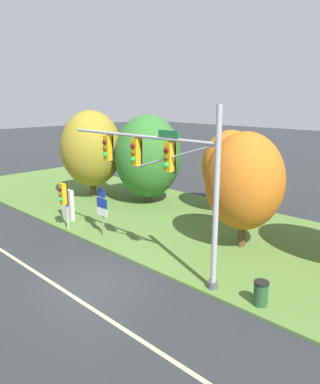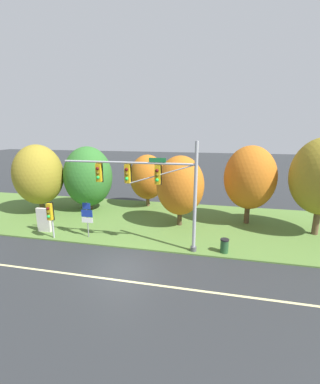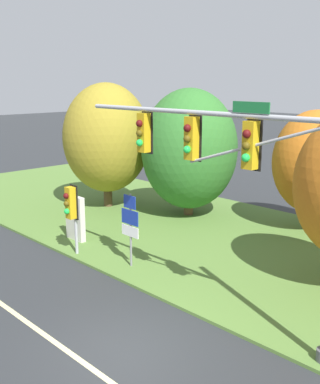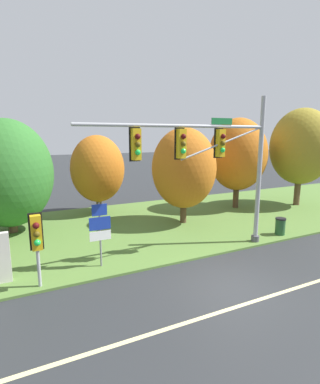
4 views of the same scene
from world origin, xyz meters
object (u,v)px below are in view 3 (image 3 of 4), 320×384
object	(u,v)px
tree_nearest_road	(107,138)
info_kiosk	(75,218)
tree_left_of_mast	(189,149)
pedestrian_signal_near_kerb	(71,206)
tree_behind_signpost	(314,162)
traffic_signal_mast	(237,164)
route_sign_post	(130,222)

from	to	relation	value
tree_nearest_road	info_kiosk	bearing A→B (deg)	-51.67
tree_left_of_mast	info_kiosk	bearing A→B (deg)	-95.67
pedestrian_signal_near_kerb	tree_behind_signpost	distance (m)	10.74
traffic_signal_mast	tree_nearest_road	bearing A→B (deg)	157.11
tree_left_of_mast	info_kiosk	size ratio (longest dim) A/B	3.29
tree_nearest_road	tree_behind_signpost	size ratio (longest dim) A/B	1.21
tree_nearest_road	info_kiosk	xyz separation A→B (m)	(3.51, -4.44, -2.70)
traffic_signal_mast	tree_behind_signpost	world-z (taller)	traffic_signal_mast
tree_left_of_mast	info_kiosk	xyz separation A→B (m)	(-0.63, -6.32, -2.36)
traffic_signal_mast	tree_left_of_mast	distance (m)	11.02
pedestrian_signal_near_kerb	route_sign_post	world-z (taller)	pedestrian_signal_near_kerb
tree_nearest_road	tree_left_of_mast	world-z (taller)	tree_nearest_road
traffic_signal_mast	tree_nearest_road	xyz separation A→B (m)	(-12.44, 5.25, -0.84)
info_kiosk	tree_behind_signpost	bearing A→B (deg)	54.35
traffic_signal_mast	info_kiosk	size ratio (longest dim) A/B	4.79
tree_nearest_road	info_kiosk	world-z (taller)	tree_nearest_road
tree_nearest_road	info_kiosk	size ratio (longest dim) A/B	3.42
pedestrian_signal_near_kerb	route_sign_post	bearing A→B (deg)	19.28
traffic_signal_mast	tree_left_of_mast	bearing A→B (deg)	139.32
traffic_signal_mast	tree_behind_signpost	distance (m)	9.85
traffic_signal_mast	info_kiosk	world-z (taller)	traffic_signal_mast
pedestrian_signal_near_kerb	tree_nearest_road	xyz separation A→B (m)	(-4.94, 5.53, 1.71)
pedestrian_signal_near_kerb	tree_behind_signpost	size ratio (longest dim) A/B	0.51
traffic_signal_mast	pedestrian_signal_near_kerb	bearing A→B (deg)	-177.87
route_sign_post	info_kiosk	bearing A→B (deg)	176.38
pedestrian_signal_near_kerb	tree_nearest_road	world-z (taller)	tree_nearest_road
tree_behind_signpost	route_sign_post	bearing A→B (deg)	-104.30
route_sign_post	tree_nearest_road	size ratio (longest dim) A/B	0.42
pedestrian_signal_near_kerb	tree_behind_signpost	bearing A→B (deg)	64.08
tree_left_of_mast	tree_behind_signpost	size ratio (longest dim) A/B	1.16
pedestrian_signal_near_kerb	info_kiosk	distance (m)	2.06
pedestrian_signal_near_kerb	tree_left_of_mast	bearing A→B (deg)	96.22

